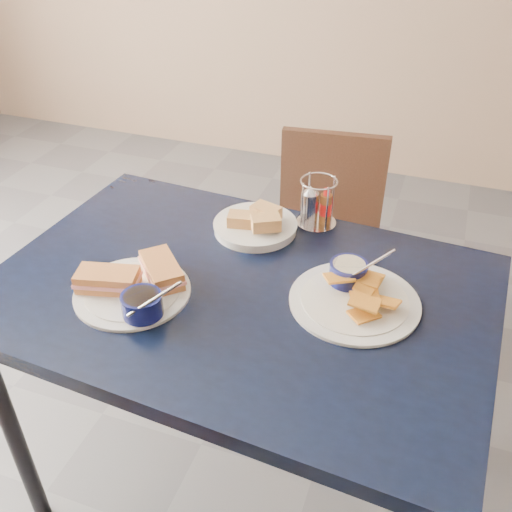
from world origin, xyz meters
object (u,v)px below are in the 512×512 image
(plantain_plate, at_px, (353,291))
(bread_basket, at_px, (256,225))
(dining_table, at_px, (239,309))
(chair_far, at_px, (329,231))
(sandwich_plate, at_px, (136,286))
(condiment_caddy, at_px, (316,205))

(plantain_plate, xyz_separation_m, bread_basket, (-0.31, 0.19, 0.00))
(dining_table, relative_size, chair_far, 1.52)
(dining_table, relative_size, bread_basket, 5.47)
(bread_basket, bearing_deg, sandwich_plate, -115.61)
(dining_table, bearing_deg, chair_far, 86.05)
(sandwich_plate, bearing_deg, condiment_caddy, 55.34)
(dining_table, height_order, bread_basket, bread_basket)
(sandwich_plate, height_order, condiment_caddy, condiment_caddy)
(dining_table, distance_m, plantain_plate, 0.28)
(plantain_plate, height_order, bread_basket, plantain_plate)
(plantain_plate, height_order, condiment_caddy, condiment_caddy)
(bread_basket, bearing_deg, dining_table, -79.97)
(dining_table, height_order, plantain_plate, plantain_plate)
(sandwich_plate, relative_size, condiment_caddy, 2.20)
(sandwich_plate, height_order, plantain_plate, same)
(chair_far, height_order, condiment_caddy, condiment_caddy)
(dining_table, height_order, sandwich_plate, sandwich_plate)
(chair_far, bearing_deg, dining_table, -93.95)
(plantain_plate, xyz_separation_m, condiment_caddy, (-0.17, 0.29, 0.04))
(chair_far, xyz_separation_m, condiment_caddy, (0.04, -0.43, 0.35))
(condiment_caddy, bearing_deg, sandwich_plate, -124.66)
(plantain_plate, bearing_deg, bread_basket, 147.80)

